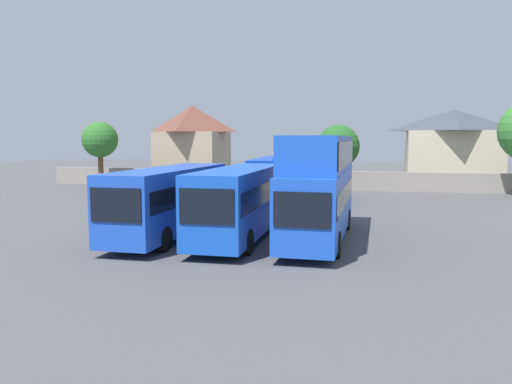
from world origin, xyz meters
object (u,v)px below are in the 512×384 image
(house_terrace_left, at_px, (193,143))
(tree_behind_wall, at_px, (100,140))
(bus_3, at_px, (320,182))
(tree_right_of_lot, at_px, (338,146))
(bus_2, at_px, (239,199))
(bus_1, at_px, (170,198))
(bus_5, at_px, (309,166))
(house_terrace_centre, at_px, (452,147))
(bus_4, at_px, (274,177))

(house_terrace_left, relative_size, tree_behind_wall, 1.31)
(bus_3, bearing_deg, tree_right_of_lot, -177.21)
(bus_2, bearing_deg, bus_1, -90.70)
(tree_behind_wall, distance_m, tree_right_of_lot, 24.01)
(bus_5, height_order, tree_behind_wall, tree_behind_wall)
(bus_3, relative_size, tree_right_of_lot, 1.73)
(bus_2, xyz_separation_m, bus_3, (3.78, 0.69, 0.84))
(house_terrace_left, bearing_deg, house_terrace_centre, 3.74)
(bus_4, bearing_deg, bus_1, -11.71)
(bus_5, bearing_deg, tree_behind_wall, -103.07)
(bus_4, relative_size, tree_right_of_lot, 1.73)
(tree_right_of_lot, bearing_deg, bus_4, -107.04)
(bus_2, xyz_separation_m, house_terrace_left, (-14.18, 31.31, 2.45))
(house_terrace_left, distance_m, tree_right_of_lot, 16.98)
(bus_3, height_order, bus_4, bus_3)
(bus_3, height_order, tree_behind_wall, tree_behind_wall)
(house_terrace_left, xyz_separation_m, house_terrace_centre, (28.17, 1.84, -0.39))
(bus_2, relative_size, house_terrace_left, 1.20)
(bus_1, relative_size, bus_2, 1.04)
(bus_4, height_order, tree_behind_wall, tree_behind_wall)
(bus_4, relative_size, tree_behind_wall, 1.65)
(tree_right_of_lot, bearing_deg, tree_behind_wall, -166.75)
(bus_4, bearing_deg, tree_right_of_lot, 159.35)
(bus_1, distance_m, tree_behind_wall, 28.68)
(bus_2, bearing_deg, tree_right_of_lot, 173.71)
(bus_4, bearing_deg, house_terrace_centre, 135.43)
(bus_3, distance_m, tree_behind_wall, 33.09)
(bus_2, height_order, house_terrace_centre, house_terrace_centre)
(bus_5, height_order, tree_right_of_lot, tree_right_of_lot)
(bus_4, xyz_separation_m, tree_behind_wall, (-19.44, 7.30, 2.82))
(bus_3, distance_m, bus_5, 15.26)
(bus_4, distance_m, house_terrace_left, 20.54)
(bus_1, xyz_separation_m, bus_4, (2.19, 15.44, -0.01))
(bus_4, relative_size, bus_5, 0.96)
(bus_1, bearing_deg, bus_5, 162.81)
(bus_5, height_order, house_terrace_left, house_terrace_left)
(bus_3, relative_size, bus_5, 0.96)
(bus_1, distance_m, bus_4, 15.60)
(bus_1, height_order, house_terrace_left, house_terrace_left)
(bus_4, xyz_separation_m, house_terrace_centre, (15.40, 17.74, 2.09))
(bus_5, xyz_separation_m, tree_right_of_lot, (1.28, 12.48, 1.33))
(house_terrace_left, distance_m, tree_behind_wall, 10.89)
(bus_4, xyz_separation_m, house_terrace_left, (-12.77, 15.90, 2.48))
(bus_1, distance_m, bus_3, 7.47)
(bus_3, xyz_separation_m, house_terrace_left, (-17.96, 30.63, 1.61))
(bus_2, distance_m, house_terrace_left, 34.46)
(bus_3, bearing_deg, bus_2, -79.56)
(tree_behind_wall, bearing_deg, house_terrace_left, 52.22)
(house_terrace_centre, height_order, tree_behind_wall, house_terrace_centre)
(house_terrace_centre, xyz_separation_m, tree_right_of_lot, (-11.47, -4.94, 0.10))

